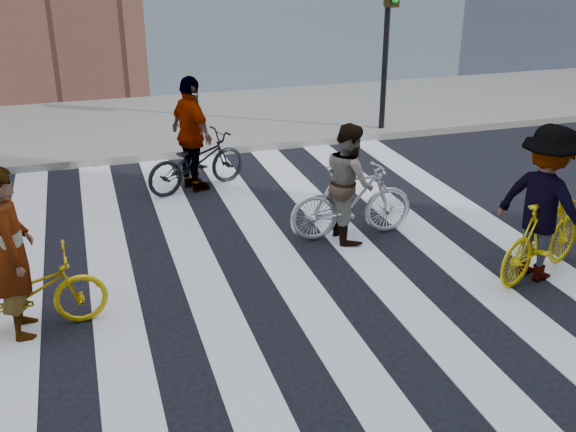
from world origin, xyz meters
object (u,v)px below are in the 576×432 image
rider_mid (349,182)px  rider_rear (192,134)px  traffic_signal (389,27)px  rider_left (12,253)px  bike_dark_rear (196,162)px  bike_silver_mid (352,201)px  rider_right (545,204)px  bike_yellow_left (24,294)px  bike_yellow_right (542,238)px

rider_mid → rider_rear: 3.14m
traffic_signal → rider_rear: bearing=-155.3°
rider_left → bike_dark_rear: bearing=-37.6°
bike_silver_mid → rider_rear: rider_rear is taller
bike_silver_mid → rider_right: 2.58m
bike_silver_mid → rider_mid: (-0.05, 0.00, 0.29)m
rider_right → rider_mid: bearing=23.2°
rider_rear → bike_yellow_left: bearing=126.3°
rider_left → rider_mid: bearing=-77.2°
traffic_signal → bike_dark_rear: 5.19m
bike_dark_rear → rider_right: bearing=-162.0°
traffic_signal → rider_left: (-7.03, -5.91, -1.32)m
bike_dark_rear → rider_left: bearing=125.2°
traffic_signal → rider_rear: (-4.46, -2.06, -1.31)m
rider_left → rider_right: 6.17m
traffic_signal → bike_yellow_left: bearing=-139.7°
rider_left → rider_right: rider_right is taller
bike_yellow_right → rider_rear: 5.73m
bike_silver_mid → rider_rear: size_ratio=0.94×
traffic_signal → rider_right: 6.66m
bike_dark_rear → rider_mid: bearing=-167.6°
traffic_signal → bike_yellow_right: 6.76m
traffic_signal → rider_left: 9.28m
bike_dark_rear → rider_left: size_ratio=0.96×
rider_right → rider_rear: (-3.57, 4.42, -0.02)m
bike_yellow_left → rider_left: bearing=86.6°
traffic_signal → rider_mid: bearing=-120.3°
rider_rear → bike_yellow_right: bearing=-161.3°
traffic_signal → rider_rear: traffic_signal is taller
bike_yellow_left → bike_dark_rear: size_ratio=0.94×
bike_yellow_left → bike_silver_mid: bearing=-77.2°
bike_yellow_left → rider_mid: rider_mid is taller
traffic_signal → bike_yellow_left: size_ratio=1.93×
traffic_signal → rider_mid: traffic_signal is taller
bike_dark_rear → rider_rear: rider_rear is taller
rider_right → bike_yellow_right: bearing=-112.1°
traffic_signal → bike_silver_mid: size_ratio=1.84×
bike_yellow_right → rider_mid: (-1.88, 1.81, 0.32)m
traffic_signal → rider_right: traffic_signal is taller
bike_yellow_left → bike_yellow_right: 6.17m
bike_yellow_right → rider_right: bearing=67.9°
bike_yellow_left → bike_yellow_right: size_ratio=1.00×
bike_yellow_left → rider_mid: 4.46m
rider_mid → rider_rear: bearing=36.0°
bike_yellow_left → rider_right: (6.09, -0.56, 0.53)m
rider_right → bike_yellow_left: bearing=62.7°
bike_yellow_right → rider_left: 6.23m
bike_silver_mid → bike_dark_rear: 3.13m
traffic_signal → rider_rear: 5.08m
bike_silver_mid → rider_mid: rider_mid is taller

